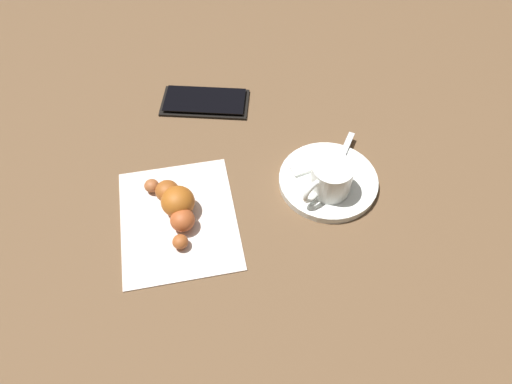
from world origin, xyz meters
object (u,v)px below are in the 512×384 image
at_px(napkin, 178,219).
at_px(croissant, 175,204).
at_px(saucer, 330,183).
at_px(teaspoon, 333,177).
at_px(espresso_cup, 330,179).
at_px(cell_phone, 203,102).
at_px(sugar_packet, 311,165).

relative_size(napkin, croissant, 1.45).
distance_m(saucer, teaspoon, 0.01).
relative_size(espresso_cup, cell_phone, 0.51).
bearing_deg(napkin, croissant, 75.84).
bearing_deg(cell_phone, teaspoon, -67.65).
xyz_separation_m(saucer, croissant, (-0.21, 0.06, 0.01)).
xyz_separation_m(saucer, cell_phone, (-0.09, 0.24, -0.00)).
bearing_deg(espresso_cup, sugar_packet, 89.18).
height_order(saucer, sugar_packet, sugar_packet).
bearing_deg(teaspoon, cell_phone, 112.35).
bearing_deg(croissant, saucer, -15.46).
bearing_deg(espresso_cup, teaspoon, 40.88).
distance_m(saucer, sugar_packet, 0.04).
relative_size(espresso_cup, croissant, 0.62).
relative_size(saucer, napkin, 0.75).
bearing_deg(croissant, cell_phone, 56.79).
xyz_separation_m(teaspoon, sugar_packet, (-0.02, 0.03, 0.00)).
height_order(teaspoon, cell_phone, teaspoon).
bearing_deg(espresso_cup, croissant, 160.70).
bearing_deg(teaspoon, saucer, -152.79).
bearing_deg(saucer, napkin, 167.83).
relative_size(sugar_packet, croissant, 0.47).
xyz_separation_m(sugar_packet, cell_phone, (-0.08, 0.21, -0.01)).
distance_m(saucer, napkin, 0.22).
bearing_deg(cell_phone, espresso_cup, -72.25).
height_order(espresso_cup, napkin, espresso_cup).
xyz_separation_m(saucer, napkin, (-0.21, 0.05, -0.00)).
xyz_separation_m(espresso_cup, teaspoon, (0.02, 0.01, -0.02)).
height_order(teaspoon, croissant, croissant).
bearing_deg(cell_phone, croissant, -123.21).
height_order(espresso_cup, teaspoon, espresso_cup).
xyz_separation_m(sugar_packet, napkin, (-0.20, 0.01, -0.01)).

